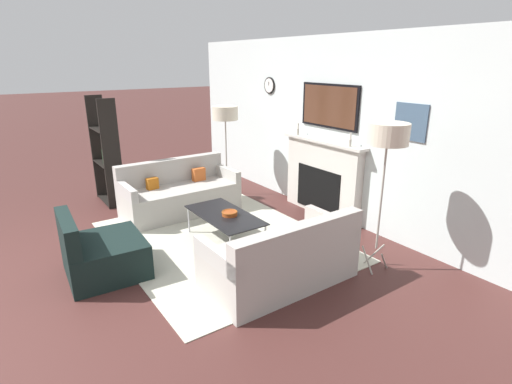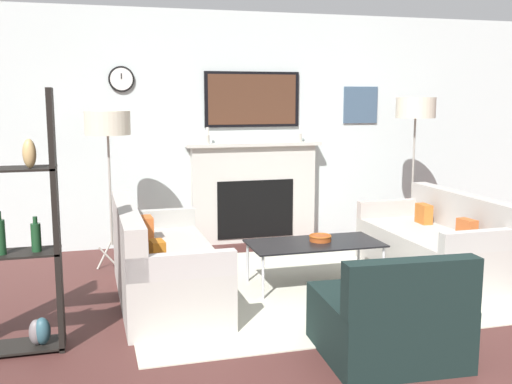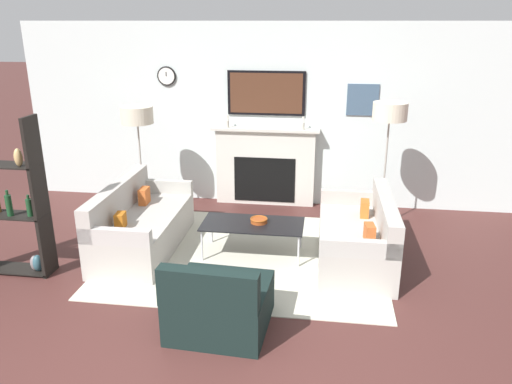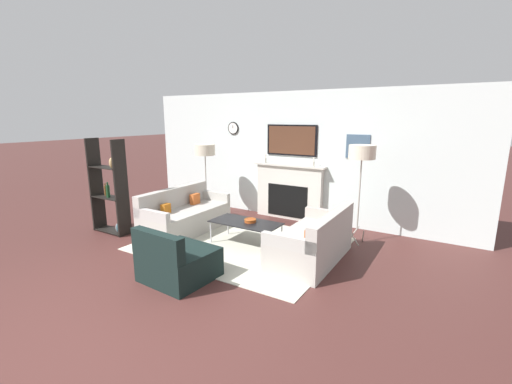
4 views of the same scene
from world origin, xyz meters
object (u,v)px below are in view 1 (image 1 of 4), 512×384
Objects in this scene: couch_right at (282,260)px; shelf_unit at (106,157)px; couch_left at (179,195)px; floor_lamp_right at (388,136)px; coffee_table at (225,216)px; floor_lamp_left at (225,114)px; decorative_bowl at (230,213)px; armchair at (101,254)px.

shelf_unit is (-3.79, -0.78, 0.51)m from couch_right.
couch_left is 1.05× the size of floor_lamp_right.
coffee_table is at bearing -146.21° from floor_lamp_right.
floor_lamp_left is 0.89× the size of shelf_unit.
shelf_unit reaches higher than floor_lamp_right.
decorative_bowl is (1.47, 0.06, 0.14)m from couch_left.
floor_lamp_right reaches higher than couch_left.
shelf_unit reaches higher than decorative_bowl.
floor_lamp_left is 2.13m from shelf_unit.
decorative_bowl is 0.13× the size of floor_lamp_left.
armchair is 3.42m from floor_lamp_right.
floor_lamp_left is (-0.37, 1.10, 1.16)m from couch_left.
coffee_table is (1.40, 0.02, 0.09)m from couch_left.
couch_right is (2.65, 0.00, -0.01)m from couch_left.
couch_left is at bearing -179.99° from couch_right.
floor_lamp_left is at bearing 67.64° from shelf_unit.
floor_lamp_right is at bearing 20.04° from couch_left.
couch_left is 1.49× the size of coffee_table.
floor_lamp_right is (3.39, -0.00, 0.13)m from floor_lamp_left.
floor_lamp_left reaches higher than couch_left.
couch_left is 1.01× the size of shelf_unit.
floor_lamp_right reaches higher than floor_lamp_left.
floor_lamp_right is at bearing 24.31° from shelf_unit.
couch_left is at bearing 130.28° from armchair.
couch_left is at bearing -71.63° from floor_lamp_left.
floor_lamp_right is (1.62, 1.08, 1.19)m from coffee_table.
decorative_bowl is 0.12× the size of floor_lamp_right.
decorative_bowl is 2.19m from floor_lamp_right.
shelf_unit is at bearing 162.38° from armchair.
armchair is 1.63m from decorative_bowl.
coffee_table is at bearing 0.76° from couch_left.
floor_lamp_right is at bearing 34.06° from decorative_bowl.
couch_left reaches higher than decorative_bowl.
floor_lamp_right is at bearing 57.40° from armchair.
floor_lamp_right reaches higher than couch_right.
shelf_unit reaches higher than couch_left.
shelf_unit is (-4.16, -1.88, -0.78)m from floor_lamp_right.
couch_left is 8.62× the size of decorative_bowl.
shelf_unit is at bearing -155.69° from floor_lamp_right.
armchair is at bearing -17.62° from shelf_unit.
shelf_unit is (-2.61, -0.83, 0.36)m from decorative_bowl.
couch_right is 3.42m from floor_lamp_left.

